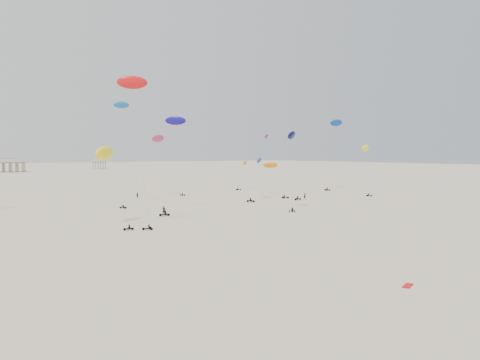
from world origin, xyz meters
TOP-DOWN VIEW (x-y plane):
  - ground_plane at (0.00, 200.00)m, footprint 900.00×900.00m
  - pavilion_main at (-10.00, 350.00)m, footprint 21.00×13.00m
  - pavilion_small at (60.00, 380.00)m, footprint 9.00×7.00m
  - rig_0 at (-14.85, 115.88)m, footprint 5.10×8.86m
  - rig_1 at (18.77, 107.19)m, footprint 9.38×5.63m
  - rig_2 at (52.28, 100.72)m, footprint 4.86×3.71m
  - rig_3 at (12.98, 87.17)m, footprint 5.62×6.26m
  - rig_5 at (37.40, 142.14)m, footprint 7.79×5.93m
  - rig_6 at (3.67, 135.72)m, footprint 9.26×7.88m
  - rig_8 at (-9.38, 99.69)m, footprint 9.78×10.57m
  - rig_9 at (23.99, 108.45)m, footprint 9.79×10.82m
  - rig_10 at (-27.57, 87.88)m, footprint 5.52×10.57m
  - rig_11 at (32.08, 118.22)m, footprint 7.90×15.50m
  - rig_12 at (61.95, 122.85)m, footprint 9.77×4.45m
  - rig_13 at (-24.60, 82.37)m, footprint 5.26×5.42m
  - spectator_0 at (-13.40, 95.82)m, footprint 0.89×0.88m
  - spectator_1 at (32.01, 104.09)m, footprint 0.98×0.61m
  - spectator_3 at (-4.86, 132.28)m, footprint 0.82×0.81m
  - grounded_kite_b at (-15.73, 35.90)m, footprint 1.93×1.37m

SIDE VIEW (x-z plane):
  - ground_plane at x=0.00m, z-range 0.00..0.00m
  - spectator_0 at x=-13.40m, z-range -1.02..1.02m
  - spectator_1 at x=32.01m, z-range -0.97..0.97m
  - spectator_3 at x=-4.86m, z-range -0.94..0.94m
  - grounded_kite_b at x=-15.73m, z-range -0.04..0.04m
  - pavilion_small at x=60.00m, z-range -0.51..7.49m
  - pavilion_main at x=-10.00m, z-range -0.68..9.12m
  - rig_5 at x=37.40m, z-range 1.63..12.00m
  - rig_11 at x=32.08m, z-range -0.55..14.56m
  - rig_9 at x=23.99m, z-range 0.19..14.05m
  - rig_1 at x=18.77m, z-range 0.02..17.86m
  - rig_10 at x=-27.57m, z-range 4.37..18.75m
  - rig_2 at x=52.28m, z-range 4.44..19.49m
  - rig_3 at x=12.98m, z-range 4.74..22.29m
  - rig_8 at x=-9.38m, z-range 4.43..25.65m
  - rig_6 at x=3.67m, z-range 6.18..24.51m
  - rig_0 at x=-14.85m, z-range 5.84..30.77m
  - rig_12 at x=61.95m, z-range 7.54..31.79m
  - rig_13 at x=-24.60m, z-range 8.51..33.78m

